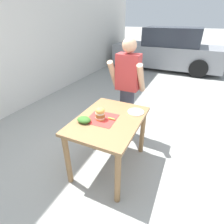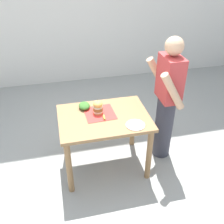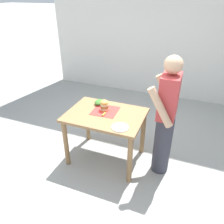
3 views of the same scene
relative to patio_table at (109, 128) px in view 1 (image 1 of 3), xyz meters
name	(u,v)px [view 1 (image 1 of 3)]	position (x,y,z in m)	size (l,w,h in m)	color
ground_plane	(109,164)	(0.00, 0.00, -0.66)	(80.00, 80.00, 0.00)	#9E9E99
patio_table	(109,128)	(0.00, 0.00, 0.00)	(0.80, 1.09, 0.79)	olive
serving_paper	(102,119)	(-0.08, -0.04, 0.14)	(0.36, 0.36, 0.00)	red
sandwich	(100,114)	(-0.09, -0.05, 0.22)	(0.12, 0.12, 0.20)	gold
pickle_spear	(112,119)	(0.04, -0.01, 0.15)	(0.02, 0.02, 0.08)	#8EA83D
side_plate_with_forks	(136,112)	(0.26, 0.31, 0.14)	(0.22, 0.22, 0.02)	white
side_salad	(84,120)	(-0.24, -0.20, 0.17)	(0.18, 0.14, 0.07)	#386B28
diner_across_table	(127,90)	(-0.06, 0.83, 0.23)	(0.55, 0.35, 1.69)	#33333D
parked_car_near_curb	(168,51)	(-0.22, 6.05, 0.07)	(4.21, 1.86, 1.60)	gray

